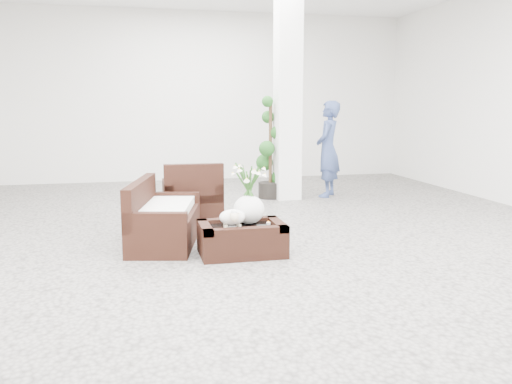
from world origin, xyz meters
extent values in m
plane|color=gray|center=(0.00, 0.00, 0.00)|extent=(11.00, 11.00, 0.00)
cube|color=white|center=(1.20, 2.80, 1.75)|extent=(0.40, 0.40, 3.50)
cube|color=black|center=(-0.23, -0.44, 0.16)|extent=(0.90, 0.60, 0.31)
ellipsoid|color=white|center=(-0.35, -0.54, 0.42)|extent=(0.28, 0.23, 0.21)
cylinder|color=white|center=(0.07, -0.42, 0.33)|extent=(0.04, 0.04, 0.03)
cube|color=black|center=(-0.57, 1.35, 0.42)|extent=(0.79, 0.76, 0.83)
cube|color=black|center=(-1.01, 0.19, 0.37)|extent=(0.95, 1.50, 0.74)
imported|color=navy|center=(1.95, 2.85, 0.83)|extent=(0.66, 0.72, 1.66)
camera|label=1|loc=(-1.33, -5.97, 1.61)|focal=37.86mm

